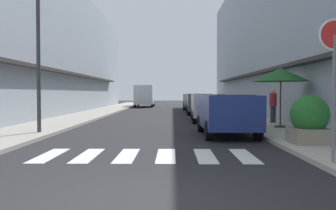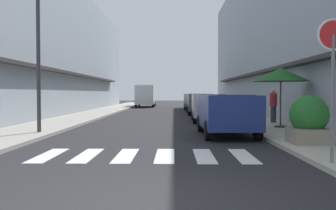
{
  "view_description": "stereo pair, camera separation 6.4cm",
  "coord_description": "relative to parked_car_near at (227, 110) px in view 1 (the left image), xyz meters",
  "views": [
    {
      "loc": [
        0.63,
        -5.22,
        1.53
      ],
      "look_at": [
        0.45,
        10.55,
        1.04
      ],
      "focal_mm": 41.35,
      "sensor_mm": 36.0,
      "label": 1
    },
    {
      "loc": [
        0.69,
        -5.22,
        1.53
      ],
      "look_at": [
        0.45,
        10.55,
        1.04
      ],
      "focal_mm": 41.35,
      "sensor_mm": 36.0,
      "label": 2
    }
  ],
  "objects": [
    {
      "name": "cafe_umbrella",
      "position": [
        2.52,
        2.17,
        1.35
      ],
      "size": [
        2.29,
        2.29,
        2.44
      ],
      "color": "#262626",
      "rests_on": "sidewalk_right"
    },
    {
      "name": "crosswalk",
      "position": [
        -2.56,
        -4.43,
        -0.92
      ],
      "size": [
        5.2,
        2.2,
        0.01
      ],
      "color": "silver",
      "rests_on": "ground_plane"
    },
    {
      "name": "delivery_van",
      "position": [
        -4.97,
        28.7,
        0.48
      ],
      "size": [
        2.03,
        5.41,
        2.37
      ],
      "color": "silver",
      "rests_on": "ground_plane"
    },
    {
      "name": "street_lamp",
      "position": [
        -6.55,
        0.06,
        2.53
      ],
      "size": [
        1.19,
        0.28,
        5.46
      ],
      "color": "#38383D",
      "rests_on": "sidewalk_left"
    },
    {
      "name": "sidewalk_left",
      "position": [
        -7.5,
        10.97,
        -0.86
      ],
      "size": [
        2.66,
        68.32,
        0.12
      ],
      "primitive_type": "cube",
      "color": "#9E998E",
      "rests_on": "ground_plane"
    },
    {
      "name": "parked_car_far",
      "position": [
        0.0,
        13.39,
        -0.0
      ],
      "size": [
        1.85,
        4.02,
        1.47
      ],
      "color": "#4C5156",
      "rests_on": "ground_plane"
    },
    {
      "name": "parked_car_near",
      "position": [
        0.0,
        0.0,
        0.0
      ],
      "size": [
        1.89,
        4.25,
        1.47
      ],
      "color": "navy",
      "rests_on": "ground_plane"
    },
    {
      "name": "pedestrian_walking_near",
      "position": [
        2.86,
        4.63,
        0.04
      ],
      "size": [
        0.34,
        0.34,
        1.61
      ],
      "rotation": [
        0.0,
        0.0,
        4.96
      ],
      "color": "#282B33",
      "rests_on": "sidewalk_right"
    },
    {
      "name": "planter_corner",
      "position": [
        1.91,
        -2.93,
        -0.16
      ],
      "size": [
        1.08,
        1.08,
        1.34
      ],
      "color": "gray",
      "rests_on": "sidewalk_right"
    },
    {
      "name": "building_row_left",
      "position": [
        -11.33,
        12.41,
        3.78
      ],
      "size": [
        5.5,
        45.92,
        9.4
      ],
      "color": "#939EA8",
      "rests_on": "ground_plane"
    },
    {
      "name": "building_row_right",
      "position": [
        6.21,
        12.41,
        4.85
      ],
      "size": [
        5.5,
        45.92,
        11.55
      ],
      "color": "#939EA8",
      "rests_on": "ground_plane"
    },
    {
      "name": "ground_plane",
      "position": [
        -2.56,
        10.97,
        -0.92
      ],
      "size": [
        107.36,
        107.36,
        0.0
      ],
      "primitive_type": "plane",
      "color": "#232326"
    },
    {
      "name": "parked_car_mid",
      "position": [
        -0.0,
        6.76,
        0.0
      ],
      "size": [
        1.89,
        4.4,
        1.47
      ],
      "color": "silver",
      "rests_on": "ground_plane"
    },
    {
      "name": "round_street_sign",
      "position": [
        1.31,
        -5.97,
        1.42
      ],
      "size": [
        0.65,
        0.07,
        2.9
      ],
      "color": "slate",
      "rests_on": "sidewalk_right"
    },
    {
      "name": "sidewalk_right",
      "position": [
        2.38,
        10.97,
        -0.86
      ],
      "size": [
        2.66,
        68.32,
        0.12
      ],
      "primitive_type": "cube",
      "color": "#ADA899",
      "rests_on": "ground_plane"
    },
    {
      "name": "parked_car_distant",
      "position": [
        -0.0,
        19.33,
        0.0
      ],
      "size": [
        1.95,
        4.43,
        1.47
      ],
      "color": "black",
      "rests_on": "ground_plane"
    }
  ]
}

